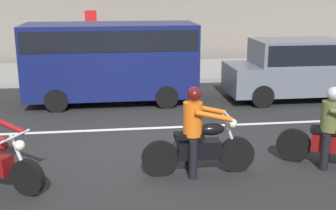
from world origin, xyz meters
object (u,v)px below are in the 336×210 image
(motorcycle_with_rider_orange_stripe, at_px, (198,139))
(parked_hatchback_slate_gray, at_px, (296,69))
(street_sign_post, at_px, (92,34))
(motorcycle_with_rider_olive, at_px, (335,135))
(parked_van_navy, at_px, (111,57))

(motorcycle_with_rider_orange_stripe, relative_size, parked_hatchback_slate_gray, 0.50)
(motorcycle_with_rider_orange_stripe, relative_size, street_sign_post, 0.88)
(motorcycle_with_rider_orange_stripe, height_order, motorcycle_with_rider_olive, motorcycle_with_rider_orange_stripe)
(parked_hatchback_slate_gray, bearing_deg, motorcycle_with_rider_orange_stripe, -128.38)
(motorcycle_with_rider_orange_stripe, bearing_deg, motorcycle_with_rider_olive, -0.89)
(motorcycle_with_rider_orange_stripe, bearing_deg, parked_hatchback_slate_gray, 51.62)
(parked_hatchback_slate_gray, height_order, street_sign_post, street_sign_post)
(motorcycle_with_rider_orange_stripe, height_order, parked_van_navy, parked_van_navy)
(motorcycle_with_rider_olive, bearing_deg, parked_van_navy, 126.83)
(motorcycle_with_rider_olive, distance_m, parked_van_navy, 6.80)
(motorcycle_with_rider_orange_stripe, relative_size, motorcycle_with_rider_olive, 1.11)
(motorcycle_with_rider_orange_stripe, relative_size, parked_van_navy, 0.42)
(motorcycle_with_rider_olive, relative_size, parked_van_navy, 0.38)
(street_sign_post, bearing_deg, parked_van_navy, -80.82)
(parked_van_navy, bearing_deg, street_sign_post, 99.18)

